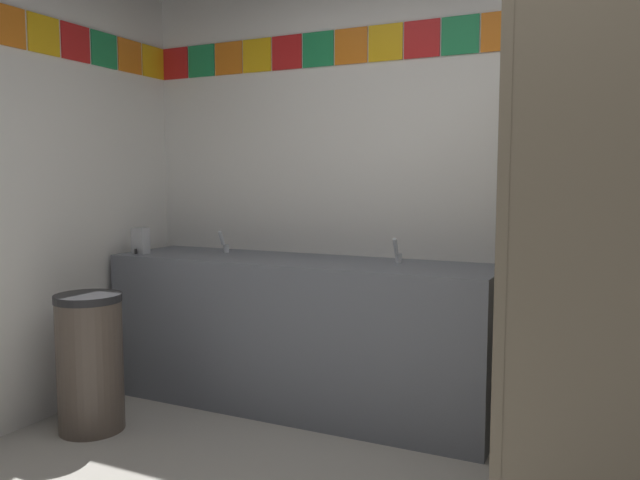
# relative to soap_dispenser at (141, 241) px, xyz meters

# --- Properties ---
(wall_back) EXTENTS (4.23, 0.09, 2.58)m
(wall_back) POSITION_rel_soap_dispenser_xyz_m (1.93, 0.51, 0.36)
(wall_back) COLOR white
(wall_back) RESTS_ON ground_plane
(vanity_counter) EXTENTS (2.25, 0.59, 0.86)m
(vanity_counter) POSITION_rel_soap_dispenser_xyz_m (0.99, 0.18, -0.50)
(vanity_counter) COLOR slate
(vanity_counter) RESTS_ON ground_plane
(faucet_left) EXTENTS (0.04, 0.10, 0.14)m
(faucet_left) POSITION_rel_soap_dispenser_xyz_m (0.43, 0.27, -0.03)
(faucet_left) COLOR silver
(faucet_left) RESTS_ON vanity_counter
(faucet_right) EXTENTS (0.04, 0.10, 0.14)m
(faucet_right) POSITION_rel_soap_dispenser_xyz_m (1.56, 0.27, -0.03)
(faucet_right) COLOR silver
(faucet_right) RESTS_ON vanity_counter
(soap_dispenser) EXTENTS (0.09, 0.09, 0.16)m
(soap_dispenser) POSITION_rel_soap_dispenser_xyz_m (0.00, 0.00, 0.00)
(soap_dispenser) COLOR #B7BABF
(soap_dispenser) RESTS_ON vanity_counter
(stall_divider) EXTENTS (0.92, 1.52, 2.01)m
(stall_divider) POSITION_rel_soap_dispenser_xyz_m (2.48, -0.55, 0.07)
(stall_divider) COLOR #726651
(stall_divider) RESTS_ON ground_plane
(trash_bin) EXTENTS (0.34, 0.34, 0.72)m
(trash_bin) POSITION_rel_soap_dispenser_xyz_m (0.17, -0.60, -0.58)
(trash_bin) COLOR brown
(trash_bin) RESTS_ON ground_plane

